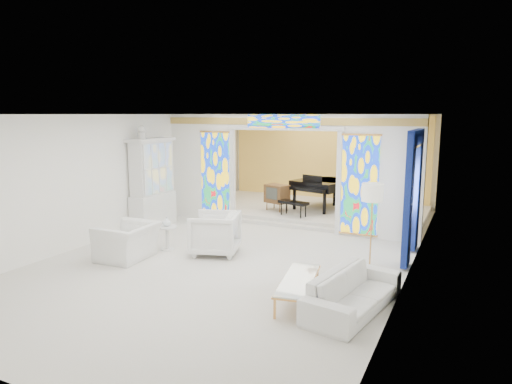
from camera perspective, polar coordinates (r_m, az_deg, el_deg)
The scene contains 24 objects.
floor at distance 10.53m, azimuth -0.69°, elevation -6.86°, with size 12.00×12.00×0.00m, color beige.
ceiling at distance 10.09m, azimuth -0.73°, elevation 9.69°, with size 7.00×12.00×0.02m, color white.
wall_back at distance 15.77m, azimuth 9.03°, elevation 4.13°, with size 7.00×0.02×3.00m, color white.
wall_front at distance 5.62m, azimuth -29.20°, elevation -7.10°, with size 7.00×0.02×3.00m, color white.
wall_left at distance 12.16m, azimuth -15.68°, elevation 2.25°, with size 0.02×12.00×3.00m, color white.
wall_right at distance 9.22m, azimuth 19.17°, elevation -0.22°, with size 0.02×12.00×3.00m, color white.
partition_wall at distance 11.99m, azimuth 3.53°, elevation 3.23°, with size 7.00×0.22×3.00m.
stained_glass_left at distance 12.84m, azimuth -5.10°, elevation 2.05°, with size 0.90×0.04×2.40m, color gold.
stained_glass_right at distance 11.34m, azimuth 12.85°, elevation 0.82°, with size 0.90×0.04×2.40m, color gold.
stained_glass_transom at distance 11.82m, azimuth 3.39°, elevation 8.81°, with size 2.00×0.04×0.34m, color gold.
alcove_platform at distance 14.19m, azimuth 6.67°, elevation -2.20°, with size 6.80×3.80×0.18m, color beige.
gold_curtain_back at distance 15.66m, azimuth 8.90°, elevation 4.09°, with size 6.70×0.10×2.90m, color gold.
chandelier at distance 13.74m, azimuth 7.53°, elevation 7.74°, with size 0.48×0.48×0.30m, color #D29249.
blue_drapes at distance 9.91m, azimuth 19.10°, elevation 0.89°, with size 0.14×1.85×2.65m.
china_cabinet at distance 12.47m, azimuth -12.83°, elevation 1.01°, with size 0.56×1.46×2.72m.
armchair_left at distance 9.97m, azimuth -15.77°, elevation -5.99°, with size 1.14×1.00×0.74m, color white.
armchair_right at distance 9.95m, azimuth -5.17°, elevation -5.17°, with size 0.98×1.00×0.91m, color white.
sofa at distance 7.36m, azimuth 12.08°, elevation -12.06°, with size 2.07×0.81×0.61m, color white.
side_table at distance 10.41m, azimuth -11.05°, elevation -5.21°, with size 0.46×0.46×0.55m.
vase at distance 10.34m, azimuth -11.11°, elevation -3.64°, with size 0.19×0.19×0.20m, color silver.
coffee_table at distance 7.57m, azimuth 5.30°, elevation -10.99°, with size 0.78×1.70×0.37m.
floor_lamp at distance 8.92m, azimuth 14.37°, elevation -0.58°, with size 0.47×0.47×1.71m.
grand_piano at distance 13.90m, azimuth 8.89°, elevation 0.88°, with size 2.11×2.76×1.06m.
tv_console at distance 13.47m, azimuth 2.62°, elevation -0.22°, with size 0.77×0.64×0.77m.
Camera 1 is at (4.48, -9.05, 3.01)m, focal length 32.00 mm.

